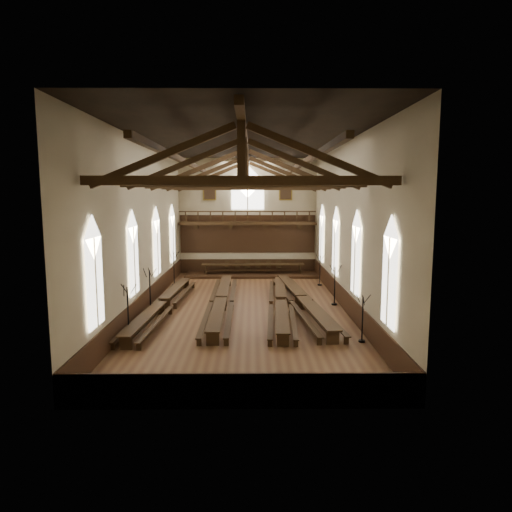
% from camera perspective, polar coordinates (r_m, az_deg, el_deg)
% --- Properties ---
extents(ground, '(26.00, 26.00, 0.00)m').
position_cam_1_polar(ground, '(27.82, -1.28, -6.64)').
color(ground, brown).
rests_on(ground, ground).
extents(room_walls, '(26.00, 26.00, 26.00)m').
position_cam_1_polar(room_walls, '(26.96, -1.33, 6.78)').
color(room_walls, '#BDB18F').
rests_on(room_walls, ground).
extents(wainscot_band, '(12.00, 26.00, 1.20)m').
position_cam_1_polar(wainscot_band, '(27.68, -1.29, -5.43)').
color(wainscot_band, '#351D10').
rests_on(wainscot_band, ground).
extents(side_windows, '(11.85, 19.80, 4.50)m').
position_cam_1_polar(side_windows, '(27.14, -1.31, 1.04)').
color(side_windows, white).
rests_on(side_windows, room_walls).
extents(end_window, '(2.80, 0.12, 3.80)m').
position_cam_1_polar(end_window, '(39.85, -1.06, 8.19)').
color(end_window, silver).
rests_on(end_window, room_walls).
extents(minstrels_gallery, '(11.80, 1.24, 3.70)m').
position_cam_1_polar(minstrels_gallery, '(39.73, -1.05, 3.40)').
color(minstrels_gallery, '#3B2512').
rests_on(minstrels_gallery, room_walls).
extents(portraits, '(7.75, 0.09, 1.45)m').
position_cam_1_polar(portraits, '(39.85, -1.06, 8.01)').
color(portraits, brown).
rests_on(portraits, room_walls).
extents(roof_trusses, '(11.70, 25.70, 2.80)m').
position_cam_1_polar(roof_trusses, '(26.99, -1.34, 10.52)').
color(roof_trusses, '#3B2512').
rests_on(roof_trusses, room_walls).
extents(refectory_row_a, '(1.80, 14.18, 0.72)m').
position_cam_1_polar(refectory_row_a, '(27.66, -11.57, -5.76)').
color(refectory_row_a, '#3B2512').
rests_on(refectory_row_a, ground).
extents(refectory_row_b, '(1.59, 14.45, 0.75)m').
position_cam_1_polar(refectory_row_b, '(27.88, -4.36, -5.46)').
color(refectory_row_b, '#3B2512').
rests_on(refectory_row_b, ground).
extents(refectory_row_c, '(1.76, 14.10, 0.71)m').
position_cam_1_polar(refectory_row_c, '(27.56, 3.15, -5.68)').
color(refectory_row_c, '#3B2512').
rests_on(refectory_row_c, ground).
extents(refectory_row_d, '(2.27, 14.68, 0.77)m').
position_cam_1_polar(refectory_row_d, '(28.13, 5.65, -5.34)').
color(refectory_row_d, '#3B2512').
rests_on(refectory_row_d, ground).
extents(dais, '(11.40, 3.04, 0.20)m').
position_cam_1_polar(dais, '(38.95, -0.37, -2.33)').
color(dais, '#351D10').
rests_on(dais, ground).
extents(high_table, '(8.74, 1.32, 0.82)m').
position_cam_1_polar(high_table, '(38.82, -0.37, -1.18)').
color(high_table, '#3B2512').
rests_on(high_table, dais).
extents(high_chairs, '(4.93, 0.44, 0.95)m').
position_cam_1_polar(high_chairs, '(39.68, -0.37, -1.24)').
color(high_chairs, '#3B2512').
rests_on(high_chairs, dais).
extents(candelabrum_left_near, '(0.79, 0.80, 2.68)m').
position_cam_1_polar(candelabrum_left_near, '(22.90, -15.66, -7.98)').
color(candelabrum_left_near, black).
rests_on(candelabrum_left_near, ground).
extents(candelabrum_left_mid, '(0.80, 0.79, 2.69)m').
position_cam_1_polar(candelabrum_left_mid, '(27.35, -13.08, -5.33)').
color(candelabrum_left_mid, black).
rests_on(candelabrum_left_mid, ground).
extents(candelabrum_left_far, '(0.78, 0.78, 2.64)m').
position_cam_1_polar(candelabrum_left_far, '(35.21, -10.20, -2.37)').
color(candelabrum_left_far, black).
rests_on(candelabrum_left_far, ground).
extents(candelabrum_right_near, '(0.69, 0.66, 2.28)m').
position_cam_1_polar(candelabrum_right_near, '(22.19, 13.13, -8.73)').
color(candelabrum_right_near, black).
rests_on(candelabrum_right_near, ground).
extents(candelabrum_right_mid, '(0.77, 0.73, 2.56)m').
position_cam_1_polar(candelabrum_right_mid, '(29.05, 9.79, -4.56)').
color(candelabrum_right_mid, black).
rests_on(candelabrum_right_mid, ground).
extents(candelabrum_right_far, '(0.72, 0.70, 2.40)m').
position_cam_1_polar(candelabrum_right_far, '(35.09, 7.99, -2.48)').
color(candelabrum_right_far, black).
rests_on(candelabrum_right_far, ground).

